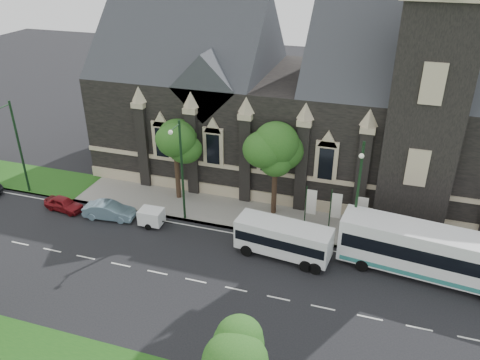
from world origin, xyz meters
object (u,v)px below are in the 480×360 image
at_px(tree_walk_right, 279,152).
at_px(tour_coach, 433,253).
at_px(street_lamp_mid, 181,167).
at_px(banner_flag_left, 309,204).
at_px(car_far_red, 64,204).
at_px(street_lamp_near, 358,192).
at_px(street_lamp_far, 17,143).
at_px(tree_park_east, 238,352).
at_px(banner_flag_center, 334,208).
at_px(banner_flag_right, 360,212).
at_px(box_trailer, 151,217).
at_px(sedan, 109,211).
at_px(tree_walk_left, 178,140).
at_px(shuttle_bus, 284,238).

height_order(tree_walk_right, tour_coach, tree_walk_right).
distance_m(street_lamp_mid, banner_flag_left, 10.81).
bearing_deg(car_far_red, tour_coach, -82.89).
relative_size(street_lamp_near, street_lamp_far, 1.00).
bearing_deg(tree_park_east, tree_walk_right, 98.42).
xyz_separation_m(tree_park_east, street_lamp_near, (3.82, 16.42, 0.49)).
bearing_deg(banner_flag_center, street_lamp_near, -48.07).
height_order(banner_flag_center, tour_coach, banner_flag_center).
xyz_separation_m(banner_flag_right, box_trailer, (-16.54, -3.41, -1.53)).
distance_m(tour_coach, sedan, 25.94).
bearing_deg(banner_flag_left, tree_walk_right, 150.90).
height_order(tree_walk_left, street_lamp_far, street_lamp_far).
bearing_deg(shuttle_bus, tree_walk_right, 114.74).
xyz_separation_m(street_lamp_near, car_far_red, (-24.78, -1.62, -4.49)).
distance_m(tree_walk_right, banner_flag_left, 4.92).
relative_size(banner_flag_right, box_trailer, 1.42).
bearing_deg(box_trailer, tree_walk_right, 26.74).
distance_m(street_lamp_mid, shuttle_bus, 10.10).
height_order(street_lamp_near, car_far_red, street_lamp_near).
bearing_deg(banner_flag_left, banner_flag_right, 0.00).
distance_m(banner_flag_left, tour_coach, 10.02).
bearing_deg(tree_park_east, street_lamp_mid, 121.79).
bearing_deg(tree_walk_left, car_far_red, -149.81).
height_order(tree_park_east, street_lamp_mid, street_lamp_mid).
relative_size(tour_coach, car_far_red, 3.57).
bearing_deg(car_far_red, street_lamp_far, 79.80).
relative_size(tree_park_east, tree_walk_left, 0.82).
xyz_separation_m(banner_flag_center, tour_coach, (7.39, -3.48, -0.35)).
relative_size(sedan, car_far_red, 1.21).
bearing_deg(box_trailer, tour_coach, -1.85).
distance_m(tree_walk_left, box_trailer, 7.08).
distance_m(street_lamp_near, banner_flag_center, 3.74).
xyz_separation_m(street_lamp_mid, street_lamp_far, (-16.00, 0.00, 0.00)).
height_order(street_lamp_near, street_lamp_mid, same).
height_order(tree_park_east, tree_walk_left, tree_walk_left).
relative_size(street_lamp_near, car_far_red, 2.46).
height_order(tree_walk_right, box_trailer, tree_walk_right).
distance_m(banner_flag_center, sedan, 18.91).
bearing_deg(tree_walk_left, street_lamp_far, -165.74).
bearing_deg(street_lamp_near, street_lamp_mid, 180.00).
xyz_separation_m(street_lamp_far, shuttle_bus, (25.18, -2.32, -3.51)).
bearing_deg(banner_flag_center, street_lamp_far, -176.14).
height_order(tree_park_east, banner_flag_center, tree_park_east).
bearing_deg(banner_flag_left, tree_park_east, -90.35).
height_order(street_lamp_mid, tour_coach, street_lamp_mid).
bearing_deg(shuttle_bus, box_trailer, -177.71).
bearing_deg(banner_flag_left, box_trailer, -164.81).
height_order(tree_walk_right, sedan, tree_walk_right).
bearing_deg(banner_flag_right, tree_park_east, -102.65).
relative_size(street_lamp_far, banner_flag_right, 2.25).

